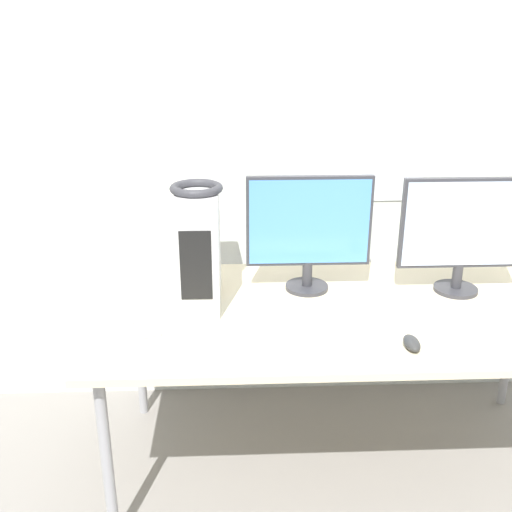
# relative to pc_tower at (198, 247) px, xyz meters

# --- Properties ---
(wall_back) EXTENTS (8.00, 0.07, 2.70)m
(wall_back) POSITION_rel_pc_tower_xyz_m (0.57, 0.49, 0.40)
(wall_back) COLOR silver
(wall_back) RESTS_ON ground_plane
(desk) EXTENTS (1.92, 0.94, 0.73)m
(desk) POSITION_rel_pc_tower_xyz_m (0.57, -0.11, -0.26)
(desk) COLOR beige
(desk) RESTS_ON ground_plane
(pc_tower) EXTENTS (0.16, 0.39, 0.44)m
(pc_tower) POSITION_rel_pc_tower_xyz_m (0.00, 0.00, 0.00)
(pc_tower) COLOR silver
(pc_tower) RESTS_ON desk
(headphones) EXTENTS (0.20, 0.20, 0.03)m
(headphones) POSITION_rel_pc_tower_xyz_m (0.00, 0.00, 0.23)
(headphones) COLOR #333338
(headphones) RESTS_ON pc_tower
(monitor_main) EXTENTS (0.50, 0.18, 0.48)m
(monitor_main) POSITION_rel_pc_tower_xyz_m (0.44, 0.08, 0.05)
(monitor_main) COLOR #333338
(monitor_main) RESTS_ON desk
(monitor_right_near) EXTENTS (0.51, 0.18, 0.48)m
(monitor_right_near) POSITION_rel_pc_tower_xyz_m (1.05, 0.03, 0.05)
(monitor_right_near) COLOR #333338
(monitor_right_near) RESTS_ON desk
(keyboard) EXTENTS (0.49, 0.15, 0.02)m
(keyboard) POSITION_rel_pc_tower_xyz_m (0.43, -0.40, -0.21)
(keyboard) COLOR silver
(keyboard) RESTS_ON desk
(mouse) EXTENTS (0.05, 0.11, 0.04)m
(mouse) POSITION_rel_pc_tower_xyz_m (0.73, -0.42, -0.20)
(mouse) COLOR #2D2D2D
(mouse) RESTS_ON desk
(cell_phone) EXTENTS (0.12, 0.16, 0.01)m
(cell_phone) POSITION_rel_pc_tower_xyz_m (-0.18, -0.25, -0.21)
(cell_phone) COLOR #99999E
(cell_phone) RESTS_ON desk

